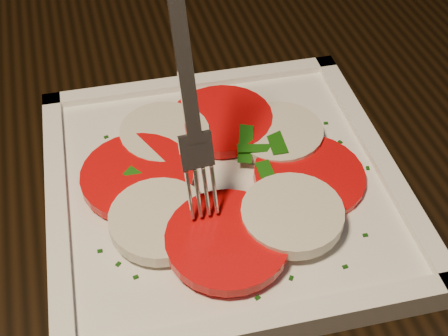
{
  "coord_description": "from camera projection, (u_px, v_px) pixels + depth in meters",
  "views": [
    {
      "loc": [
        -0.28,
        -0.05,
        1.1
      ],
      "look_at": [
        -0.2,
        0.26,
        0.78
      ],
      "focal_mm": 50.0,
      "sensor_mm": 36.0,
      "label": 1
    }
  ],
  "objects": [
    {
      "name": "table",
      "position": [
        245.0,
        313.0,
        0.52
      ],
      "size": [
        1.22,
        0.82,
        0.75
      ],
      "rotation": [
        0.0,
        0.0,
        0.02
      ],
      "color": "black",
      "rests_on": "ground"
    },
    {
      "name": "fork",
      "position": [
        182.0,
        68.0,
        0.38
      ],
      "size": [
        0.03,
        0.07,
        0.18
      ],
      "primitive_type": null,
      "rotation": [
        0.0,
        0.0,
        0.06
      ],
      "color": "white",
      "rests_on": "caprese_salad"
    },
    {
      "name": "plate",
      "position": [
        224.0,
        189.0,
        0.47
      ],
      "size": [
        0.27,
        0.27,
        0.01
      ],
      "primitive_type": "cube",
      "rotation": [
        0.0,
        0.0,
        -0.03
      ],
      "color": "white",
      "rests_on": "table"
    },
    {
      "name": "caprese_salad",
      "position": [
        224.0,
        174.0,
        0.46
      ],
      "size": [
        0.22,
        0.22,
        0.02
      ],
      "color": "red",
      "rests_on": "plate"
    }
  ]
}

